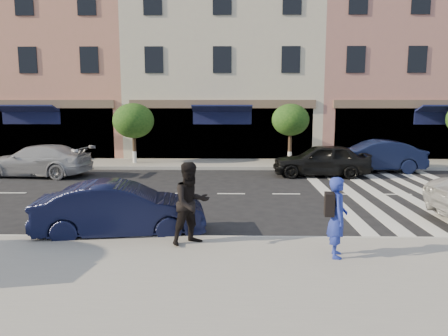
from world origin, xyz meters
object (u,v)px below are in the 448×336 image
car_near_mid (121,209)px  car_far_mid (321,160)px  car_far_right (374,156)px  walker (191,203)px  photographer (337,217)px  car_far_left (37,161)px

car_near_mid → car_far_mid: 11.07m
car_near_mid → car_far_right: size_ratio=0.91×
walker → car_near_mid: size_ratio=0.45×
walker → car_far_mid: bearing=28.4°
photographer → car_far_right: (4.57, 11.86, -0.24)m
photographer → car_far_left: size_ratio=0.35×
car_far_left → car_far_mid: (12.65, 0.20, 0.03)m
photographer → walker: walker is taller
car_far_left → walker: bearing=46.0°
walker → car_far_left: walker is taller
car_far_left → car_far_mid: car_far_mid is taller
car_far_left → photographer: bearing=53.3°
photographer → walker: size_ratio=0.90×
car_near_mid → car_far_right: 13.85m
car_near_mid → photographer: bearing=-117.7°
car_far_left → car_far_right: bearing=102.6°
car_near_mid → car_far_left: (-5.93, 8.60, 0.02)m
photographer → car_far_left: 14.99m
car_near_mid → car_far_left: 10.44m
car_far_left → car_far_right: 15.48m
car_near_mid → car_far_right: (9.48, 10.10, 0.07)m
walker → car_near_mid: walker is taller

